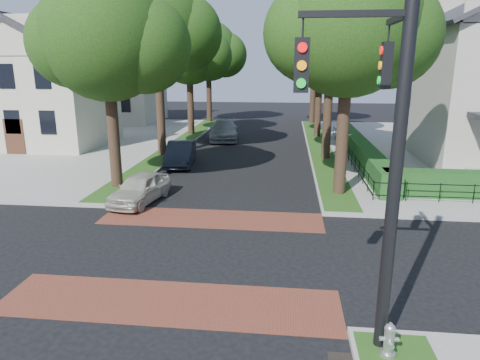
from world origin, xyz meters
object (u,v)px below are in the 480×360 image
Objects in this scene: parked_car_front at (140,188)px; fire_hydrant at (389,340)px; traffic_signal at (386,136)px; parked_car_rear at (224,130)px; parked_car_middle at (180,154)px.

parked_car_front reaches higher than fire_hydrant.
fire_hydrant is (8.80, -9.97, -0.14)m from parked_car_front.
traffic_signal is 13.30m from parked_car_front.
fire_hydrant is at bearing -81.46° from parked_car_rear.
traffic_signal is 1.44× the size of parked_car_rear.
fire_hydrant is (0.31, -0.56, -4.18)m from traffic_signal.
parked_car_front is at bearing -101.21° from parked_car_rear.
parked_car_rear is (-7.19, 26.62, -3.90)m from traffic_signal.
parked_car_middle is (-8.49, 16.90, -3.97)m from traffic_signal.
parked_car_middle is 0.81× the size of parked_car_rear.
parked_car_front is 17.25m from parked_car_rear.
parked_car_rear is at bearing 105.11° from traffic_signal.
parked_car_front is 0.87× the size of parked_car_middle.
parked_car_rear reaches higher than parked_car_front.
parked_car_middle is at bearing -104.51° from parked_car_rear.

